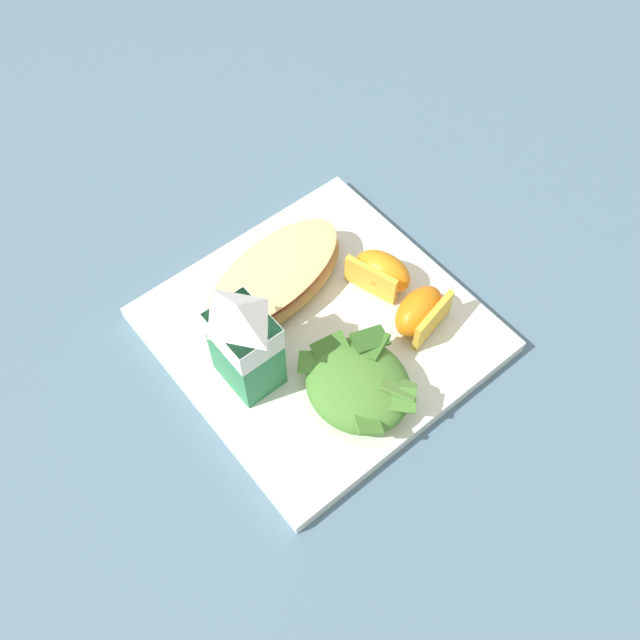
# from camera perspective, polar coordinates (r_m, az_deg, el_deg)

# --- Properties ---
(ground) EXTENTS (3.00, 3.00, 0.00)m
(ground) POSITION_cam_1_polar(r_m,az_deg,el_deg) (0.70, -0.00, -1.14)
(ground) COLOR slate
(white_plate) EXTENTS (0.28, 0.28, 0.02)m
(white_plate) POSITION_cam_1_polar(r_m,az_deg,el_deg) (0.69, -0.00, -0.80)
(white_plate) COLOR white
(white_plate) RESTS_ON ground
(cheesy_pizza_bread) EXTENTS (0.10, 0.18, 0.04)m
(cheesy_pizza_bread) POSITION_cam_1_polar(r_m,az_deg,el_deg) (0.70, -3.65, 3.29)
(cheesy_pizza_bread) COLOR tan
(cheesy_pizza_bread) RESTS_ON white_plate
(green_salad_pile) EXTENTS (0.11, 0.10, 0.04)m
(green_salad_pile) POSITION_cam_1_polar(r_m,az_deg,el_deg) (0.63, 3.10, -5.20)
(green_salad_pile) COLOR #4C8433
(green_salad_pile) RESTS_ON white_plate
(milk_carton) EXTENTS (0.06, 0.04, 0.11)m
(milk_carton) POSITION_cam_1_polar(r_m,az_deg,el_deg) (0.61, -6.30, -1.44)
(milk_carton) COLOR #2D8451
(milk_carton) RESTS_ON white_plate
(orange_wedge_front) EXTENTS (0.05, 0.07, 0.04)m
(orange_wedge_front) POSITION_cam_1_polar(r_m,az_deg,el_deg) (0.68, 8.07, 0.63)
(orange_wedge_front) COLOR orange
(orange_wedge_front) RESTS_ON white_plate
(orange_wedge_middle) EXTENTS (0.07, 0.05, 0.04)m
(orange_wedge_middle) POSITION_cam_1_polar(r_m,az_deg,el_deg) (0.70, 4.86, 3.90)
(orange_wedge_middle) COLOR orange
(orange_wedge_middle) RESTS_ON white_plate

